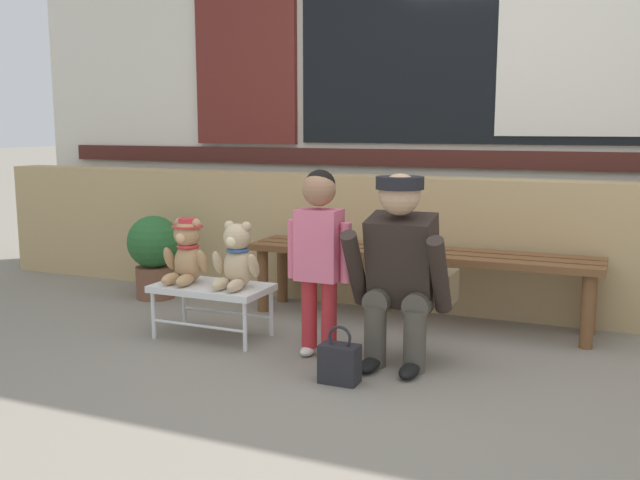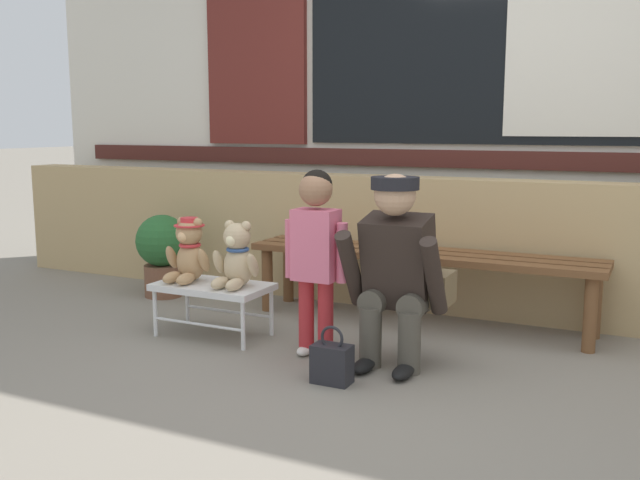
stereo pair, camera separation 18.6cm
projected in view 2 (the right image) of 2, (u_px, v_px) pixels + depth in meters
The scene contains 11 objects.
ground_plane at pixel (368, 382), 3.28m from camera, with size 60.00×60.00×0.00m, color gray.
brick_low_wall at pixel (455, 246), 4.48m from camera, with size 7.06×0.25×0.85m, color tan.
shop_facade at pixel (482, 37), 4.72m from camera, with size 7.20×0.26×3.50m.
wooden_bench_long at pixel (420, 262), 4.21m from camera, with size 2.10×0.40×0.44m.
small_display_bench at pixel (213, 290), 3.97m from camera, with size 0.64×0.36×0.30m.
teddy_bear_with_hat at pixel (189, 251), 4.01m from camera, with size 0.28×0.27×0.36m.
teddy_bear_plain at pixel (237, 257), 3.87m from camera, with size 0.28×0.26×0.36m.
child_standing at pixel (316, 242), 3.57m from camera, with size 0.35×0.18×0.96m.
adult_crouching at pixel (399, 270), 3.45m from camera, with size 0.50×0.49×0.95m.
handbag_on_ground at pixel (332, 363), 3.26m from camera, with size 0.18×0.11×0.27m.
potted_plant at pixel (162, 250), 4.90m from camera, with size 0.36×0.36×0.57m.
Camera 2 is at (1.18, -2.92, 1.17)m, focal length 39.89 mm.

